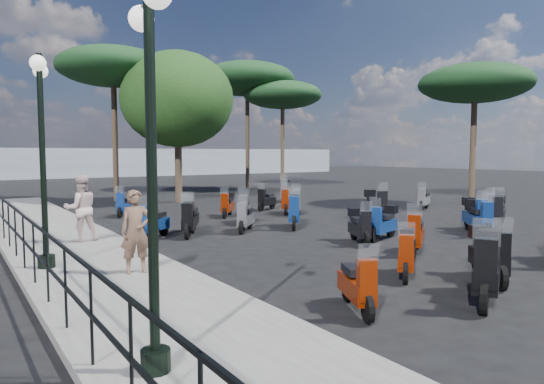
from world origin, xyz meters
TOP-DOWN VIEW (x-y plane):
  - ground at (0.00, 0.00)m, footprint 120.00×120.00m
  - sidewalk at (-6.50, 3.00)m, footprint 3.00×30.00m
  - railing at (-7.80, 2.80)m, footprint 0.04×26.04m
  - lamp_post_0 at (-7.29, -5.27)m, footprint 0.44×1.18m
  - lamp_post_1 at (-7.43, 0.52)m, footprint 0.49×1.25m
  - woman at (-6.04, -0.93)m, footprint 0.65×0.48m
  - pedestrian_far at (-6.13, 3.25)m, footprint 0.86×0.68m
  - scooter_0 at (-1.69, -5.58)m, footprint 1.70×1.11m
  - scooter_1 at (-3.82, -4.74)m, footprint 0.80×1.36m
  - scooter_2 at (-1.49, -3.71)m, footprint 1.24×1.06m
  - scooter_3 at (-4.13, 3.34)m, footprint 1.31×1.10m
  - scooter_4 at (-1.27, 2.91)m, footprint 1.15×1.17m
  - scooter_5 at (-3.28, 8.86)m, footprint 0.97×1.31m
  - scooter_7 at (-0.45, -4.83)m, footprint 1.17×1.41m
  - scooter_8 at (1.28, -0.51)m, footprint 1.52×0.76m
  - scooter_9 at (0.32, -0.54)m, footprint 0.86×1.40m
  - scooter_10 at (-2.82, 3.61)m, footprint 1.01×1.48m
  - scooter_11 at (0.03, 6.46)m, footprint 1.09×1.25m
  - scooter_14 at (0.50, -2.30)m, footprint 1.40×1.04m
  - scooter_15 at (0.50, 2.74)m, footprint 1.20×1.52m
  - scooter_16 at (-0.37, 4.50)m, footprint 1.01×1.47m
  - scooter_17 at (2.49, 7.41)m, footprint 1.37×0.88m
  - scooter_20 at (4.28, -1.59)m, footprint 1.19×1.45m
  - scooter_21 at (4.23, 2.62)m, footprint 0.96×1.68m
  - scooter_22 at (2.49, 6.00)m, footprint 1.06×1.40m
  - scooter_23 at (2.62, 5.42)m, footprint 1.09×1.35m
  - scooter_26 at (7.81, 0.43)m, footprint 1.12×1.16m
  - scooter_27 at (5.98, -1.18)m, footprint 1.62×1.03m
  - scooter_28 at (8.33, 3.71)m, footprint 1.43×0.86m
  - scooter_29 at (5.39, 10.08)m, footprint 1.31×1.45m
  - scooter_30 at (4.79, -1.08)m, footprint 1.19×1.45m
  - scooter_31 at (-3.08, 3.14)m, footprint 1.01×1.48m
  - broadleaf_tree at (0.72, 12.81)m, footprint 5.62×5.62m
  - pine_0 at (8.37, 18.72)m, footprint 6.53×6.53m
  - pine_1 at (10.13, 17.01)m, footprint 5.35×5.35m
  - pine_2 at (-1.72, 15.25)m, footprint 5.68×5.68m
  - pine_3 at (12.31, 4.02)m, footprint 5.35×5.35m
  - distant_hills at (0.00, 45.00)m, footprint 70.00×8.00m

SIDE VIEW (x-z plane):
  - ground at x=0.00m, z-range 0.00..0.00m
  - sidewalk at x=-6.50m, z-range 0.00..0.15m
  - scooter_1 at x=-3.82m, z-range -0.18..1.00m
  - scooter_26 at x=7.81m, z-range -0.19..1.03m
  - scooter_17 at x=2.49m, z-range -0.19..1.03m
  - scooter_5 at x=-3.28m, z-range -0.19..1.03m
  - scooter_4 at x=-1.27m, z-range -0.19..1.04m
  - scooter_28 at x=8.33m, z-range -0.19..1.05m
  - scooter_3 at x=-4.13m, z-range -0.20..1.09m
  - scooter_2 at x=-1.49m, z-range -0.15..1.04m
  - scooter_23 at x=2.62m, z-range -0.20..1.10m
  - scooter_14 at x=0.50m, z-range -0.20..1.10m
  - scooter_11 at x=0.03m, z-range -0.15..1.06m
  - scooter_22 at x=2.49m, z-range -0.20..1.11m
  - scooter_9 at x=0.32m, z-range -0.15..1.06m
  - scooter_16 at x=-0.37m, z-range -0.20..1.13m
  - scooter_10 at x=-2.82m, z-range -0.20..1.13m
  - scooter_31 at x=-3.08m, z-range -0.20..1.13m
  - scooter_8 at x=1.28m, z-range -0.15..1.10m
  - scooter_7 at x=-0.45m, z-range -0.16..1.17m
  - scooter_20 at x=4.28m, z-range -0.17..1.19m
  - scooter_30 at x=4.79m, z-range -0.17..1.19m
  - scooter_27 at x=5.98m, z-range -0.17..1.23m
  - scooter_15 at x=0.50m, z-range -0.17..1.24m
  - scooter_29 at x=5.39m, z-range -0.17..1.24m
  - scooter_21 at x=4.23m, z-range -0.18..1.26m
  - scooter_0 at x=-1.69m, z-range -0.18..1.30m
  - railing at x=-7.80m, z-range 0.35..1.45m
  - woman at x=-6.04m, z-range 0.15..1.77m
  - pedestrian_far at x=-6.13m, z-range 0.15..1.91m
  - distant_hills at x=0.00m, z-range 0.00..3.00m
  - lamp_post_0 at x=-7.29m, z-range 0.43..4.48m
  - lamp_post_1 at x=-7.43m, z-range 0.45..4.74m
  - broadleaf_tree at x=0.72m, z-range 1.38..8.94m
  - pine_3 at x=12.31m, z-range 2.43..9.21m
  - pine_1 at x=10.13m, z-range 2.72..10.09m
  - pine_2 at x=-1.72m, z-range 2.91..10.78m
  - pine_0 at x=8.37m, z-range 3.19..11.90m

